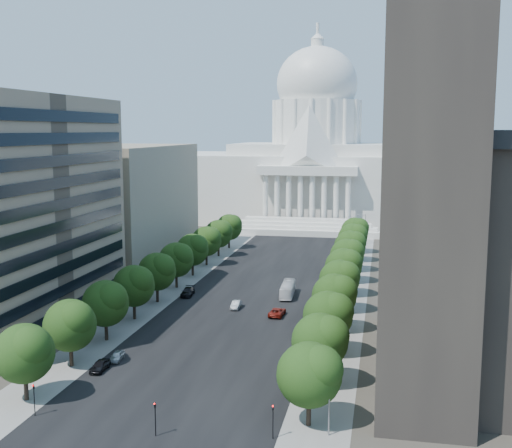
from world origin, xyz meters
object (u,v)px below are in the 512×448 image
Objects in this scene: car_red at (277,312)px; car_dark_b at (188,292)px; car_silver at (236,305)px; car_dark_a at (100,366)px; city_bus at (288,289)px; car_parked at (117,356)px.

car_dark_b is (-20.58, 10.74, 0.05)m from car_red.
car_silver is at bearing -18.31° from car_red.
car_dark_a is 37.79m from car_red.
car_silver is 13.88m from city_bus.
car_parked is at bearing -110.14° from car_silver.
car_dark_a is at bearing 61.06° from car_red.
car_silver is 9.24m from car_red.
car_dark_a is at bearing -104.37° from car_parked.
car_silver is 1.11× the size of car_parked.
city_bus is (20.32, 3.77, 0.62)m from car_dark_b.
car_red is at bearing -92.03° from city_bus.
car_dark_b reaches higher than car_red.
car_dark_a reaches higher than car_parked.
car_dark_a reaches higher than car_silver.
car_dark_a is 1.01× the size of car_silver.
car_silver is at bearing 70.72° from car_dark_a.
car_silver is (11.65, 35.34, -0.03)m from car_dark_a.
car_silver is 14.06m from car_dark_b.
city_bus reaches higher than car_silver.
city_bus is (-0.27, 14.51, 0.67)m from car_red.
car_parked is at bearing 58.00° from car_red.
car_dark_a is 50.54m from city_bus.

